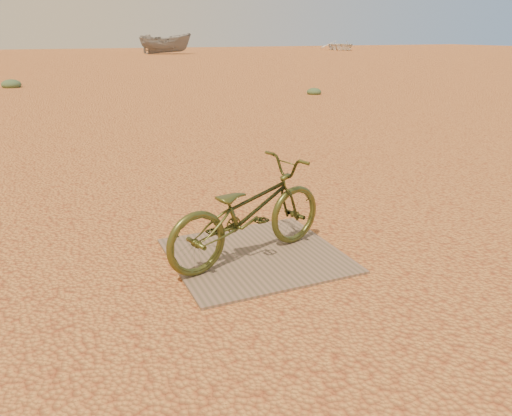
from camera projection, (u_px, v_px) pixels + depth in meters
name	position (u px, v px, depth m)	size (l,w,h in m)	color
ground	(275.00, 234.00, 4.78)	(120.00, 120.00, 0.00)	#D98F45
plywood_board	(256.00, 255.00, 4.30)	(1.41, 1.33, 0.02)	#7D6150
bicycle	(248.00, 211.00, 4.12)	(0.54, 1.56, 0.82)	#444A1E
boat_mid_right	(166.00, 44.00, 43.40)	(1.68, 4.46, 1.73)	slate
boat_far_right	(341.00, 45.00, 53.22)	(3.39, 4.75, 0.98)	white
kale_b	(314.00, 94.00, 15.52)	(0.45, 0.45, 0.25)	#48623F
kale_c	(12.00, 88.00, 17.40)	(0.66, 0.66, 0.36)	#48623F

